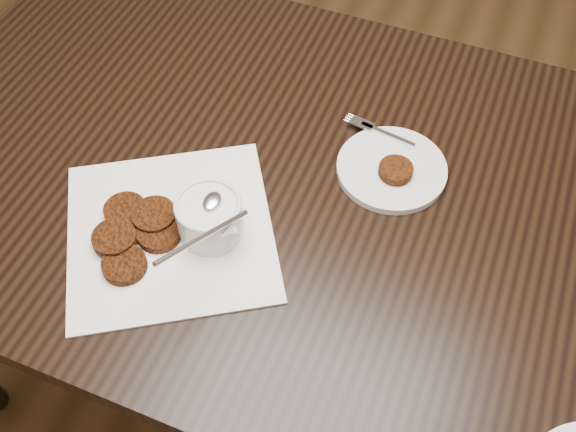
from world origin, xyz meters
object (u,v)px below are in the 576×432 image
object	(u,v)px
napkin	(170,231)
sauce_ramekin	(207,204)
table	(283,286)
plate_with_patty	(392,166)

from	to	relation	value
napkin	sauce_ramekin	size ratio (longest dim) A/B	2.29
table	plate_with_patty	world-z (taller)	plate_with_patty
sauce_ramekin	plate_with_patty	world-z (taller)	sauce_ramekin
napkin	table	bearing A→B (deg)	55.96
table	sauce_ramekin	size ratio (longest dim) A/B	10.04
napkin	sauce_ramekin	distance (m)	0.10
table	sauce_ramekin	bearing A→B (deg)	-110.89
napkin	plate_with_patty	bearing A→B (deg)	41.06
sauce_ramekin	plate_with_patty	bearing A→B (deg)	44.87
table	napkin	distance (m)	0.43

